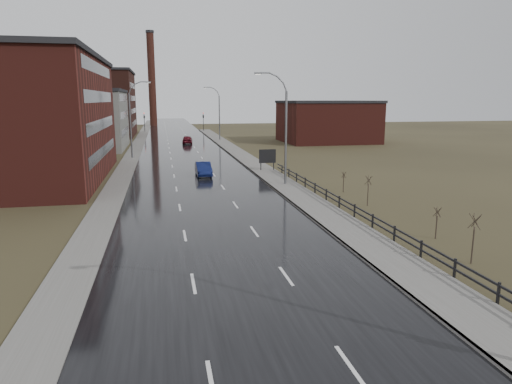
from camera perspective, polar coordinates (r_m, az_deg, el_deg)
name	(u,v)px	position (r m, az deg, el deg)	size (l,w,h in m)	color
road	(187,158)	(69.35, -8.68, 4.17)	(14.00, 300.00, 0.06)	black
sidewalk_right	(286,186)	(46.17, 3.77, 0.71)	(3.20, 180.00, 0.18)	#595651
curb_right	(271,187)	(45.79, 1.93, 0.63)	(0.16, 180.00, 0.18)	slate
sidewalk_left	(130,160)	(69.41, -15.46, 3.91)	(2.40, 260.00, 0.12)	#595651
warehouse_mid	(78,119)	(87.98, -21.35, 8.46)	(16.32, 20.40, 10.50)	slate
warehouse_far	(77,104)	(118.33, -21.48, 10.25)	(26.52, 24.48, 15.50)	#331611
building_right	(327,121)	(96.91, 8.89, 8.72)	(18.36, 16.32, 8.50)	#471914
smokestack	(152,79)	(158.88, -12.90, 13.65)	(2.70, 2.70, 30.70)	#331611
streetlight_right_mid	(283,129)	(46.38, 3.41, 7.92)	(3.36, 0.28, 11.35)	slate
streetlight_left	(132,119)	(70.90, -15.21, 8.77)	(3.36, 0.28, 11.35)	slate
streetlight_right_far	(218,113)	(99.48, -4.78, 9.79)	(3.36, 0.28, 11.35)	slate
guardrail	(377,222)	(31.38, 14.92, -3.67)	(0.10, 53.05, 1.10)	black
shrub_c	(473,237)	(27.11, 25.54, -5.15)	(0.65, 0.69, 2.77)	#382D23
shrub_d	(437,222)	(31.06, 21.65, -3.53)	(0.49, 0.52, 2.06)	#382D23
shrub_e	(368,190)	(38.95, 13.84, 0.26)	(0.60, 0.63, 2.53)	#382D23
shrub_f	(344,181)	(44.23, 10.89, 1.31)	(0.47, 0.50, 1.98)	#382D23
billboard	(267,157)	(56.11, 1.43, 4.42)	(2.11, 0.17, 2.73)	black
traffic_light_left	(144,115)	(128.86, -13.82, 9.33)	(0.58, 2.73, 5.30)	black
traffic_light_right	(203,115)	(129.29, -6.62, 9.59)	(0.58, 2.73, 5.30)	black
car_near	(203,169)	(53.09, -6.60, 2.83)	(1.67, 4.80, 1.58)	#0D1645
car_far	(187,140)	(92.72, -8.57, 6.47)	(1.92, 4.78, 1.63)	#4C0C15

